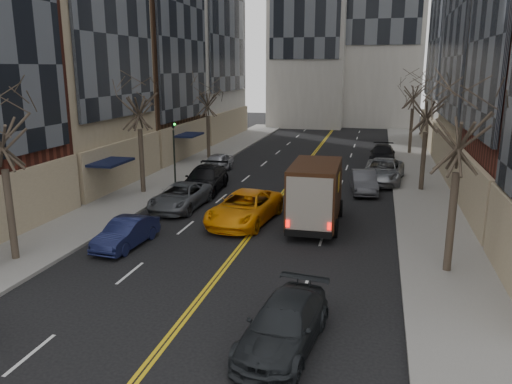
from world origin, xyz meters
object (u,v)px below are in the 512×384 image
Objects in this scene: ups_truck at (316,194)px; pedestrian at (304,202)px; observer_sedan at (284,325)px; taxi at (245,208)px.

pedestrian is at bearing 115.03° from ups_truck.
observer_sedan is 0.84× the size of taxi.
taxi is at bearing -175.15° from ups_truck.
observer_sedan is 12.18m from taxi.
observer_sedan is at bearing -176.33° from pedestrian.
pedestrian is (-1.44, 13.58, 0.06)m from observer_sedan.
pedestrian is (-0.88, 1.80, -0.95)m from ups_truck.
pedestrian is at bearing 44.38° from taxi.
taxi is at bearing 117.59° from observer_sedan.
taxi is 3.93× the size of pedestrian.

